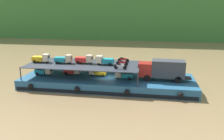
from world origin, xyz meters
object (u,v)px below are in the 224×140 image
object	(u,v)px
covered_lorry	(163,69)
mini_truck_upper_mid	(64,59)
cargo_barge	(107,82)
mini_truck_lower_mid	(97,72)
motorcycle_upper_port	(120,66)
mini_truck_upper_fore	(84,59)
mini_truck_lower_fore	(124,75)
mini_truck_upper_bow	(105,60)
mini_truck_lower_stern	(44,71)
motorcycle_upper_centre	(122,63)
mini_truck_upper_stern	(41,58)
motorcycle_upper_stbd	(123,60)
mini_truck_lower_aft	(73,71)

from	to	relation	value
covered_lorry	mini_truck_upper_mid	distance (m)	15.61
cargo_barge	mini_truck_lower_mid	world-z (taller)	mini_truck_lower_mid
mini_truck_upper_mid	motorcycle_upper_port	xyz separation A→B (m)	(9.43, -2.26, -0.26)
mini_truck_upper_fore	motorcycle_upper_port	xyz separation A→B (m)	(6.12, -2.71, -0.26)
mini_truck_lower_fore	cargo_barge	bearing A→B (deg)	169.30
cargo_barge	mini_truck_upper_bow	xyz separation A→B (m)	(-0.46, 0.13, 3.44)
mini_truck_lower_stern	motorcycle_upper_centre	world-z (taller)	motorcycle_upper_centre
mini_truck_upper_mid	mini_truck_lower_mid	bearing A→B (deg)	5.97
mini_truck_lower_fore	mini_truck_upper_stern	bearing A→B (deg)	178.06
cargo_barge	mini_truck_upper_fore	distance (m)	5.13
mini_truck_lower_stern	mini_truck_upper_stern	xyz separation A→B (m)	(-0.53, 0.42, 2.00)
mini_truck_lower_mid	cargo_barge	bearing A→B (deg)	-17.02
motorcycle_upper_port	mini_truck_upper_stern	bearing A→B (deg)	170.44
mini_truck_upper_bow	mini_truck_lower_mid	bearing A→B (deg)	162.54
motorcycle_upper_stbd	mini_truck_lower_fore	bearing A→B (deg)	-81.28
mini_truck_lower_stern	mini_truck_upper_mid	size ratio (longest dim) A/B	0.99
mini_truck_upper_stern	mini_truck_upper_mid	distance (m)	3.83
mini_truck_upper_mid	mini_truck_upper_fore	distance (m)	3.34
mini_truck_lower_mid	motorcycle_upper_centre	xyz separation A→B (m)	(4.05, -0.50, 1.74)
mini_truck_lower_mid	mini_truck_upper_stern	xyz separation A→B (m)	(-9.17, -0.58, 2.00)
mini_truck_upper_bow	mini_truck_upper_stern	bearing A→B (deg)	-179.05
covered_lorry	motorcycle_upper_port	world-z (taller)	covered_lorry
mini_truck_upper_mid	motorcycle_upper_centre	size ratio (longest dim) A/B	1.47
mini_truck_upper_mid	motorcycle_upper_centre	xyz separation A→B (m)	(9.39, 0.06, -0.26)
cargo_barge	mini_truck_lower_stern	distance (m)	10.50
mini_truck_lower_fore	mini_truck_upper_bow	world-z (taller)	mini_truck_upper_bow
mini_truck_upper_bow	motorcycle_upper_port	size ratio (longest dim) A/B	1.45
mini_truck_upper_stern	mini_truck_upper_bow	xyz separation A→B (m)	(10.46, 0.17, 0.00)
mini_truck_upper_mid	mini_truck_upper_fore	xyz separation A→B (m)	(3.31, 0.45, 0.00)
mini_truck_upper_bow	mini_truck_upper_fore	bearing A→B (deg)	174.82
covered_lorry	mini_truck_lower_mid	bearing A→B (deg)	175.96
covered_lorry	mini_truck_upper_fore	bearing A→B (deg)	177.12
mini_truck_upper_stern	mini_truck_lower_mid	bearing A→B (deg)	3.62
mini_truck_upper_fore	mini_truck_lower_fore	bearing A→B (deg)	-8.25
mini_truck_lower_mid	motorcycle_upper_stbd	size ratio (longest dim) A/B	1.44
covered_lorry	mini_truck_upper_bow	bearing A→B (deg)	177.98
mini_truck_upper_mid	covered_lorry	bearing A→B (deg)	-0.61
motorcycle_upper_port	covered_lorry	bearing A→B (deg)	18.78
mini_truck_lower_aft	mini_truck_upper_bow	size ratio (longest dim) A/B	1.01
motorcycle_upper_port	motorcycle_upper_stbd	size ratio (longest dim) A/B	1.00
mini_truck_lower_fore	mini_truck_upper_stern	world-z (taller)	mini_truck_upper_stern
mini_truck_lower_aft	mini_truck_upper_stern	xyz separation A→B (m)	(-5.05, -0.60, 2.00)
mini_truck_upper_stern	covered_lorry	bearing A→B (deg)	-0.42
mini_truck_upper_fore	motorcycle_upper_centre	distance (m)	6.10
cargo_barge	mini_truck_lower_fore	world-z (taller)	mini_truck_lower_fore
mini_truck_upper_fore	motorcycle_upper_stbd	xyz separation A→B (m)	(6.01, 1.91, -0.26)
covered_lorry	motorcycle_upper_stbd	distance (m)	6.79
mini_truck_lower_fore	mini_truck_upper_stern	size ratio (longest dim) A/B	0.99
mini_truck_lower_fore	motorcycle_upper_centre	world-z (taller)	motorcycle_upper_centre
mini_truck_lower_aft	mini_truck_lower_mid	distance (m)	4.11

